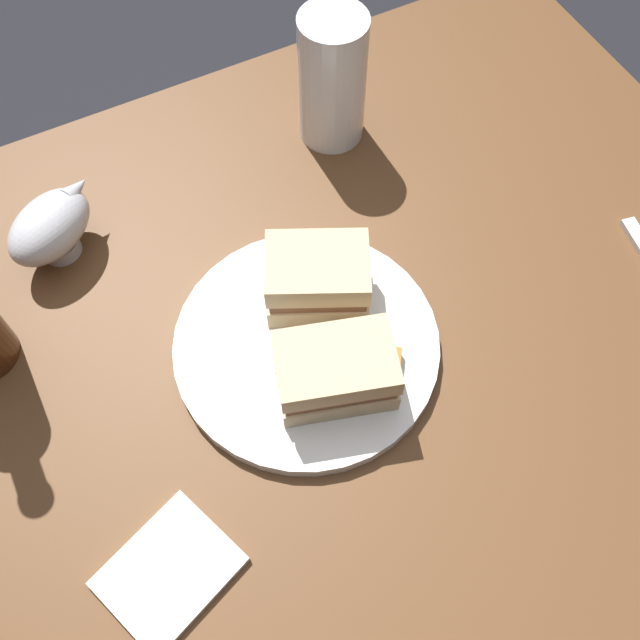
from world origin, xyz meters
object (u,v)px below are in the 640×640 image
napkin (169,571)px  gravy_boat (51,226)px  pint_glass (332,87)px  sandwich_half_right (317,279)px  plate (307,345)px  sandwich_half_left (336,371)px

napkin → gravy_boat: bearing=87.0°
pint_glass → napkin: bearing=-132.8°
sandwich_half_right → gravy_boat: size_ratio=1.02×
plate → pint_glass: size_ratio=1.67×
sandwich_half_left → pint_glass: bearing=63.1°
pint_glass → sandwich_half_right: bearing=-120.9°
sandwich_half_left → pint_glass: 0.35m
pint_glass → gravy_boat: size_ratio=1.32×
plate → napkin: size_ratio=2.44×
sandwich_half_left → gravy_boat: size_ratio=1.04×
plate → sandwich_half_right: 0.07m
pint_glass → napkin: size_ratio=1.47×
pint_glass → gravy_boat: (-0.35, -0.02, -0.03)m
sandwich_half_left → gravy_boat: (-0.19, 0.29, -0.00)m
plate → gravy_boat: bearing=128.6°
sandwich_half_left → sandwich_half_right: (0.03, 0.10, 0.00)m
sandwich_half_right → gravy_boat: bearing=139.1°
sandwich_half_right → napkin: bearing=-142.4°
plate → sandwich_half_right: size_ratio=2.17×
gravy_boat → napkin: size_ratio=1.11×
sandwich_half_right → gravy_boat: (-0.22, 0.19, -0.01)m
sandwich_half_right → pint_glass: 0.25m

